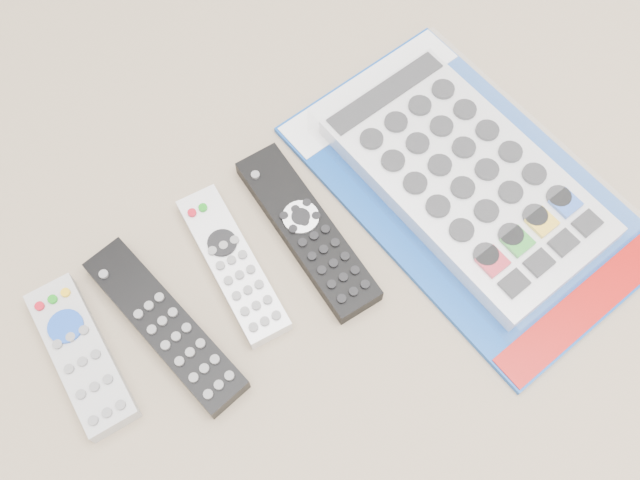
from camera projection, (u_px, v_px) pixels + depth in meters
remote_small_grey at (81, 355)px, 0.66m from camera, size 0.06×0.16×0.02m
remote_slim_black at (165, 325)px, 0.67m from camera, size 0.06×0.20×0.02m
remote_silver_dvd at (233, 264)px, 0.70m from camera, size 0.07×0.18×0.02m
remote_large_black at (307, 230)px, 0.71m from camera, size 0.06×0.20×0.02m
jumbo_remote_packaged at (467, 177)px, 0.73m from camera, size 0.23×0.38×0.05m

